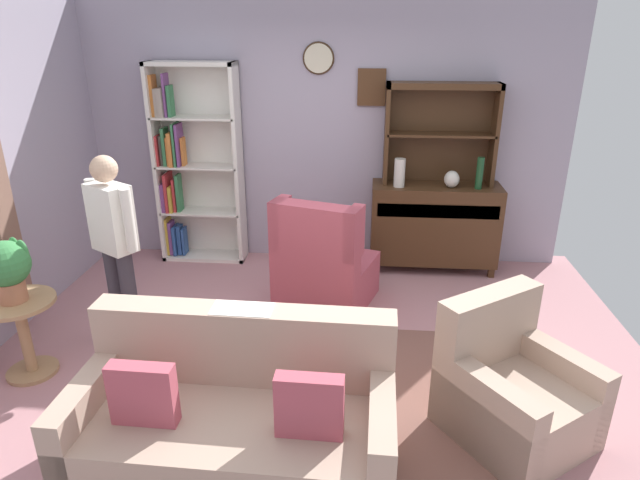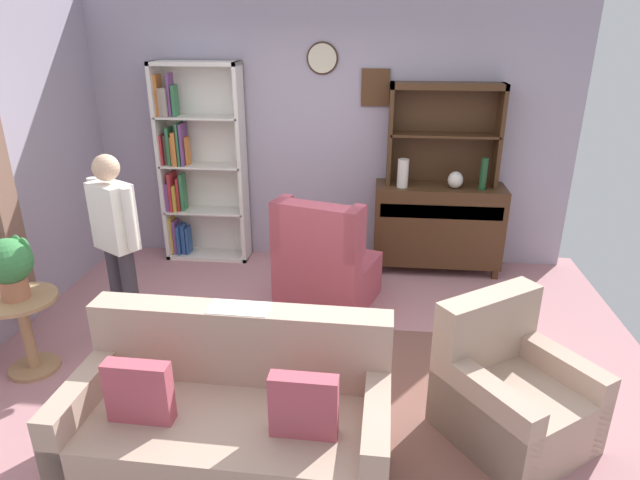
{
  "view_description": "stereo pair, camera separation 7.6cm",
  "coord_description": "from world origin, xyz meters",
  "px_view_note": "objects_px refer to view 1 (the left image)",
  "views": [
    {
      "loc": [
        0.41,
        -3.52,
        2.45
      ],
      "look_at": [
        0.1,
        0.2,
        0.95
      ],
      "focal_mm": 30.38,
      "sensor_mm": 36.0,
      "label": 1
    },
    {
      "loc": [
        0.49,
        -3.51,
        2.45
      ],
      "look_at": [
        0.1,
        0.2,
        0.95
      ],
      "focal_mm": 30.38,
      "sensor_mm": 36.0,
      "label": 2
    }
  ],
  "objects_px": {
    "sideboard_hutch": "(441,120)",
    "vase_tall": "(400,173)",
    "bottle_wine": "(480,173)",
    "coffee_table": "(269,333)",
    "plant_stand": "(23,329)",
    "person_reading": "(115,239)",
    "vase_round": "(452,179)",
    "sideboard": "(434,223)",
    "couch_floral": "(236,421)",
    "book_stack": "(285,322)",
    "wingback_chair": "(323,268)",
    "potted_plant_large": "(7,266)",
    "bookshelf": "(191,166)",
    "armchair_floral": "(512,392)"
  },
  "relations": [
    {
      "from": "bottle_wine",
      "to": "coffee_table",
      "type": "relative_size",
      "value": 0.4
    },
    {
      "from": "potted_plant_large",
      "to": "couch_floral",
      "type": "bearing_deg",
      "value": -23.47
    },
    {
      "from": "bookshelf",
      "to": "armchair_floral",
      "type": "xyz_separation_m",
      "value": [
        2.8,
        -2.57,
        -0.75
      ]
    },
    {
      "from": "vase_tall",
      "to": "person_reading",
      "type": "height_order",
      "value": "person_reading"
    },
    {
      "from": "bottle_wine",
      "to": "potted_plant_large",
      "type": "xyz_separation_m",
      "value": [
        -3.59,
        -2.06,
        -0.2
      ]
    },
    {
      "from": "vase_tall",
      "to": "sideboard_hutch",
      "type": "bearing_deg",
      "value": 25.89
    },
    {
      "from": "sideboard",
      "to": "bottle_wine",
      "type": "height_order",
      "value": "bottle_wine"
    },
    {
      "from": "book_stack",
      "to": "vase_round",
      "type": "bearing_deg",
      "value": 54.65
    },
    {
      "from": "sideboard",
      "to": "bottle_wine",
      "type": "distance_m",
      "value": 0.7
    },
    {
      "from": "bottle_wine",
      "to": "couch_floral",
      "type": "height_order",
      "value": "bottle_wine"
    },
    {
      "from": "coffee_table",
      "to": "vase_round",
      "type": "bearing_deg",
      "value": 52.14
    },
    {
      "from": "vase_round",
      "to": "plant_stand",
      "type": "distance_m",
      "value": 3.97
    },
    {
      "from": "bookshelf",
      "to": "wingback_chair",
      "type": "relative_size",
      "value": 2.0
    },
    {
      "from": "armchair_floral",
      "to": "person_reading",
      "type": "height_order",
      "value": "person_reading"
    },
    {
      "from": "sideboard",
      "to": "potted_plant_large",
      "type": "bearing_deg",
      "value": -146.03
    },
    {
      "from": "vase_round",
      "to": "book_stack",
      "type": "height_order",
      "value": "vase_round"
    },
    {
      "from": "couch_floral",
      "to": "potted_plant_large",
      "type": "xyz_separation_m",
      "value": [
        -1.76,
        0.77,
        0.56
      ]
    },
    {
      "from": "couch_floral",
      "to": "person_reading",
      "type": "distance_m",
      "value": 1.84
    },
    {
      "from": "vase_round",
      "to": "bottle_wine",
      "type": "xyz_separation_m",
      "value": [
        0.26,
        -0.02,
        0.07
      ]
    },
    {
      "from": "book_stack",
      "to": "plant_stand",
      "type": "bearing_deg",
      "value": -176.57
    },
    {
      "from": "sideboard",
      "to": "coffee_table",
      "type": "distance_m",
      "value": 2.46
    },
    {
      "from": "armchair_floral",
      "to": "plant_stand",
      "type": "bearing_deg",
      "value": 174.58
    },
    {
      "from": "bottle_wine",
      "to": "wingback_chair",
      "type": "bearing_deg",
      "value": -150.09
    },
    {
      "from": "plant_stand",
      "to": "potted_plant_large",
      "type": "distance_m",
      "value": 0.5
    },
    {
      "from": "bookshelf",
      "to": "potted_plant_large",
      "type": "relative_size",
      "value": 4.65
    },
    {
      "from": "plant_stand",
      "to": "potted_plant_large",
      "type": "relative_size",
      "value": 1.35
    },
    {
      "from": "sideboard_hutch",
      "to": "potted_plant_large",
      "type": "bearing_deg",
      "value": -144.71
    },
    {
      "from": "couch_floral",
      "to": "wingback_chair",
      "type": "xyz_separation_m",
      "value": [
        0.35,
        1.98,
        0.07
      ]
    },
    {
      "from": "sideboard_hutch",
      "to": "book_stack",
      "type": "height_order",
      "value": "sideboard_hutch"
    },
    {
      "from": "wingback_chair",
      "to": "person_reading",
      "type": "relative_size",
      "value": 0.67
    },
    {
      "from": "sideboard",
      "to": "sideboard_hutch",
      "type": "bearing_deg",
      "value": 90.0
    },
    {
      "from": "sideboard",
      "to": "couch_floral",
      "type": "relative_size",
      "value": 0.71
    },
    {
      "from": "sideboard_hutch",
      "to": "armchair_floral",
      "type": "xyz_separation_m",
      "value": [
        0.23,
        -2.59,
        -1.27
      ]
    },
    {
      "from": "sideboard",
      "to": "couch_floral",
      "type": "bearing_deg",
      "value": -116.12
    },
    {
      "from": "vase_tall",
      "to": "person_reading",
      "type": "bearing_deg",
      "value": -144.79
    },
    {
      "from": "sideboard",
      "to": "plant_stand",
      "type": "xyz_separation_m",
      "value": [
        -3.18,
        -2.16,
        -0.13
      ]
    },
    {
      "from": "plant_stand",
      "to": "person_reading",
      "type": "distance_m",
      "value": 0.91
    },
    {
      "from": "sideboard_hutch",
      "to": "wingback_chair",
      "type": "relative_size",
      "value": 1.05
    },
    {
      "from": "coffee_table",
      "to": "sideboard_hutch",
      "type": "bearing_deg",
      "value": 56.88
    },
    {
      "from": "sideboard_hutch",
      "to": "vase_tall",
      "type": "bearing_deg",
      "value": -154.11
    },
    {
      "from": "vase_round",
      "to": "coffee_table",
      "type": "bearing_deg",
      "value": -127.86
    },
    {
      "from": "bookshelf",
      "to": "bottle_wine",
      "type": "relative_size",
      "value": 6.64
    },
    {
      "from": "sideboard",
      "to": "vase_round",
      "type": "xyz_separation_m",
      "value": [
        0.13,
        -0.07,
        0.5
      ]
    },
    {
      "from": "plant_stand",
      "to": "book_stack",
      "type": "height_order",
      "value": "plant_stand"
    },
    {
      "from": "bottle_wine",
      "to": "person_reading",
      "type": "bearing_deg",
      "value": -152.48
    },
    {
      "from": "plant_stand",
      "to": "coffee_table",
      "type": "bearing_deg",
      "value": 4.25
    },
    {
      "from": "couch_floral",
      "to": "person_reading",
      "type": "bearing_deg",
      "value": 133.91
    },
    {
      "from": "bookshelf",
      "to": "wingback_chair",
      "type": "bearing_deg",
      "value": -34.55
    },
    {
      "from": "vase_tall",
      "to": "book_stack",
      "type": "relative_size",
      "value": 1.31
    },
    {
      "from": "potted_plant_large",
      "to": "coffee_table",
      "type": "distance_m",
      "value": 1.88
    }
  ]
}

